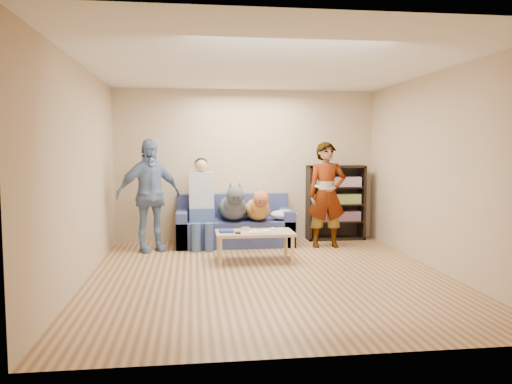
{
  "coord_description": "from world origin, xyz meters",
  "views": [
    {
      "loc": [
        -0.94,
        -6.11,
        1.59
      ],
      "look_at": [
        0.0,
        1.2,
        0.95
      ],
      "focal_mm": 35.0,
      "sensor_mm": 36.0,
      "label": 1
    }
  ],
  "objects": [
    {
      "name": "headphone_cup_a",
      "position": [
        0.13,
        0.81,
        0.43
      ],
      "size": [
        0.07,
        0.07,
        0.02
      ],
      "primitive_type": "cylinder",
      "color": "white",
      "rests_on": "coffee_table"
    },
    {
      "name": "camera_silver",
      "position": [
        -0.19,
        0.95,
        0.45
      ],
      "size": [
        0.11,
        0.06,
        0.05
      ],
      "primitive_type": "cube",
      "color": "#ABAAAF",
      "rests_on": "coffee_table"
    },
    {
      "name": "wall_front",
      "position": [
        0.0,
        -2.5,
        1.3
      ],
      "size": [
        4.5,
        0.0,
        4.5
      ],
      "primitive_type": "plane",
      "rotation": [
        -1.57,
        0.0,
        0.0
      ],
      "color": "tan",
      "rests_on": "ground"
    },
    {
      "name": "blanket",
      "position": [
        0.56,
        1.9,
        0.51
      ],
      "size": [
        0.46,
        0.39,
        0.16
      ],
      "primitive_type": "ellipsoid",
      "color": "silver",
      "rests_on": "sofa"
    },
    {
      "name": "magazine",
      "position": [
        0.01,
        0.75,
        0.44
      ],
      "size": [
        0.22,
        0.17,
        0.01
      ],
      "primitive_type": "cube",
      "color": "beige",
      "rests_on": "coffee_table"
    },
    {
      "name": "bookshelf",
      "position": [
        1.55,
        2.33,
        0.68
      ],
      "size": [
        1.0,
        0.34,
        1.3
      ],
      "color": "black",
      "rests_on": "ground"
    },
    {
      "name": "wall_back",
      "position": [
        0.0,
        2.5,
        1.3
      ],
      "size": [
        4.5,
        0.0,
        4.5
      ],
      "primitive_type": "plane",
      "rotation": [
        1.57,
        0.0,
        0.0
      ],
      "color": "tan",
      "rests_on": "ground"
    },
    {
      "name": "person_standing_left",
      "position": [
        -1.6,
        1.73,
        0.87
      ],
      "size": [
        1.11,
        0.8,
        1.75
      ],
      "primitive_type": "imported",
      "rotation": [
        0.0,
        0.0,
        0.4
      ],
      "color": "#7180B6",
      "rests_on": "ground"
    },
    {
      "name": "held_controller",
      "position": [
        1.01,
        1.48,
        1.01
      ],
      "size": [
        0.07,
        0.12,
        0.03
      ],
      "primitive_type": "cube",
      "rotation": [
        0.0,
        0.0,
        0.33
      ],
      "color": "white",
      "rests_on": "person_standing_right"
    },
    {
      "name": "controller_a",
      "position": [
        0.21,
        0.93,
        0.43
      ],
      "size": [
        0.04,
        0.13,
        0.03
      ],
      "primitive_type": "cube",
      "color": "white",
      "rests_on": "coffee_table"
    },
    {
      "name": "dog_gray",
      "position": [
        -0.28,
        1.92,
        0.66
      ],
      "size": [
        0.46,
        1.27,
        0.67
      ],
      "color": "#4E5259",
      "rests_on": "sofa"
    },
    {
      "name": "dog_tan",
      "position": [
        0.12,
        1.87,
        0.63
      ],
      "size": [
        0.4,
        1.16,
        0.58
      ],
      "color": "#B28236",
      "rests_on": "sofa"
    },
    {
      "name": "papers",
      "position": [
        -0.02,
        0.73,
        0.43
      ],
      "size": [
        0.26,
        0.2,
        0.02
      ],
      "primitive_type": "cube",
      "color": "silver",
      "rests_on": "coffee_table"
    },
    {
      "name": "notebook_blue",
      "position": [
        -0.47,
        0.88,
        0.43
      ],
      "size": [
        0.2,
        0.26,
        0.03
      ],
      "primitive_type": "cube",
      "color": "navy",
      "rests_on": "coffee_table"
    },
    {
      "name": "wall_right",
      "position": [
        2.25,
        0.0,
        1.3
      ],
      "size": [
        0.0,
        5.0,
        5.0
      ],
      "primitive_type": "plane",
      "rotation": [
        1.57,
        0.0,
        -1.57
      ],
      "color": "tan",
      "rests_on": "ground"
    },
    {
      "name": "pen_orange",
      "position": [
        -0.09,
        0.67,
        0.42
      ],
      "size": [
        0.13,
        0.06,
        0.01
      ],
      "primitive_type": "cylinder",
      "rotation": [
        0.0,
        1.57,
        0.35
      ],
      "color": "orange",
      "rests_on": "coffee_table"
    },
    {
      "name": "controller_b",
      "position": [
        0.29,
        0.85,
        0.43
      ],
      "size": [
        0.09,
        0.06,
        0.03
      ],
      "primitive_type": "cube",
      "color": "white",
      "rests_on": "coffee_table"
    },
    {
      "name": "coffee_table",
      "position": [
        -0.07,
        0.83,
        0.37
      ],
      "size": [
        1.1,
        0.6,
        0.42
      ],
      "color": "tan",
      "rests_on": "ground"
    },
    {
      "name": "wallet",
      "position": [
        -0.32,
        0.71,
        0.43
      ],
      "size": [
        0.07,
        0.12,
        0.02
      ],
      "primitive_type": "cube",
      "color": "black",
      "rests_on": "coffee_table"
    },
    {
      "name": "person_seated",
      "position": [
        -0.79,
        1.97,
        0.77
      ],
      "size": [
        0.4,
        0.73,
        1.47
      ],
      "color": "#445795",
      "rests_on": "sofa"
    },
    {
      "name": "ceiling",
      "position": [
        0.0,
        0.0,
        2.6
      ],
      "size": [
        5.0,
        5.0,
        0.0
      ],
      "primitive_type": "plane",
      "rotation": [
        3.14,
        0.0,
        0.0
      ],
      "color": "white",
      "rests_on": "ground"
    },
    {
      "name": "ground",
      "position": [
        0.0,
        0.0,
        0.0
      ],
      "size": [
        5.0,
        5.0,
        0.0
      ],
      "primitive_type": "plane",
      "color": "brown",
      "rests_on": "ground"
    },
    {
      "name": "wall_left",
      "position": [
        -2.25,
        0.0,
        1.3
      ],
      "size": [
        0.0,
        5.0,
        5.0
      ],
      "primitive_type": "plane",
      "rotation": [
        1.57,
        0.0,
        1.57
      ],
      "color": "tan",
      "rests_on": "ground"
    },
    {
      "name": "person_standing_right",
      "position": [
        1.21,
        1.68,
        0.85
      ],
      "size": [
        0.63,
        0.42,
        1.7
      ],
      "primitive_type": "imported",
      "rotation": [
        0.0,
        0.0,
        -0.02
      ],
      "color": "gray",
      "rests_on": "ground"
    },
    {
      "name": "pen_black",
      "position": [
        0.05,
        1.01,
        0.42
      ],
      "size": [
        0.13,
        0.08,
        0.01
      ],
      "primitive_type": "cylinder",
      "rotation": [
        0.0,
        1.57,
        -0.52
      ],
      "color": "black",
      "rests_on": "coffee_table"
    },
    {
      "name": "headphone_cup_b",
      "position": [
        0.13,
        0.89,
        0.43
      ],
      "size": [
        0.07,
        0.07,
        0.02
      ],
      "primitive_type": "cylinder",
      "color": "silver",
      "rests_on": "coffee_table"
    },
    {
      "name": "sofa",
      "position": [
        -0.25,
        2.1,
        0.28
      ],
      "size": [
        1.9,
        0.85,
        0.82
      ],
      "color": "#515B93",
      "rests_on": "ground"
    }
  ]
}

